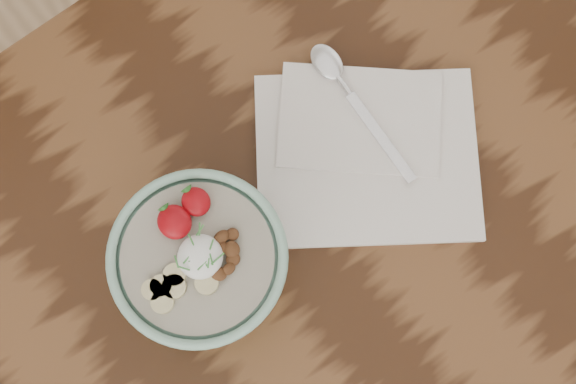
# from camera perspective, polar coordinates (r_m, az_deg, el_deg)

# --- Properties ---
(table) EXTENTS (1.60, 0.90, 0.75)m
(table) POSITION_cam_1_polar(r_m,az_deg,el_deg) (1.03, 1.82, -6.29)
(table) COLOR #321A0C
(table) RESTS_ON ground
(breakfast_bowl) EXTENTS (0.19, 0.19, 0.12)m
(breakfast_bowl) POSITION_cam_1_polar(r_m,az_deg,el_deg) (0.87, -6.21, -4.99)
(breakfast_bowl) COLOR #88B7A1
(breakfast_bowl) RESTS_ON table
(napkin) EXTENTS (0.34, 0.32, 0.02)m
(napkin) POSITION_cam_1_polar(r_m,az_deg,el_deg) (0.96, 5.53, 3.05)
(napkin) COLOR white
(napkin) RESTS_ON table
(spoon) EXTENTS (0.04, 0.20, 0.01)m
(spoon) POSITION_cam_1_polar(r_m,az_deg,el_deg) (0.97, 3.73, 7.92)
(spoon) COLOR silver
(spoon) RESTS_ON napkin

